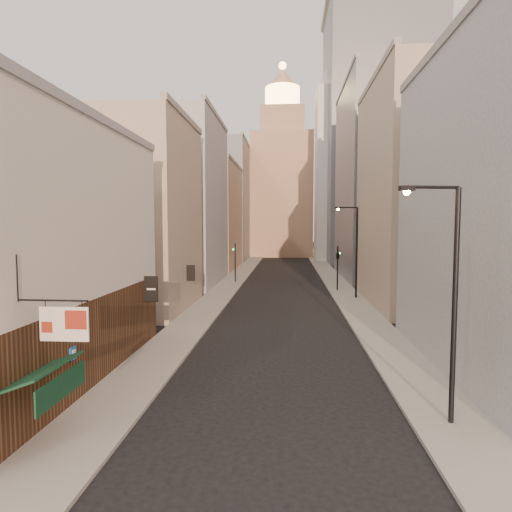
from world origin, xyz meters
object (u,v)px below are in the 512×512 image
(white_tower, at_px, (336,168))
(streetlamp_mid, at_px, (354,247))
(streetlamp_near, at_px, (449,291))
(traffic_light_left, at_px, (235,256))
(traffic_light_right, at_px, (338,257))
(clock_tower, at_px, (282,181))

(white_tower, height_order, streetlamp_mid, white_tower)
(streetlamp_near, xyz_separation_m, traffic_light_left, (-12.31, 37.60, -1.56))
(streetlamp_near, height_order, traffic_light_left, streetlamp_near)
(traffic_light_left, relative_size, traffic_light_right, 1.00)
(streetlamp_near, bearing_deg, traffic_light_left, 96.46)
(streetlamp_mid, bearing_deg, traffic_light_left, 124.31)
(streetlamp_near, bearing_deg, traffic_light_right, 78.88)
(streetlamp_mid, bearing_deg, white_tower, 70.20)
(traffic_light_left, bearing_deg, white_tower, -139.05)
(white_tower, bearing_deg, traffic_light_left, -114.83)
(clock_tower, relative_size, streetlamp_near, 5.21)
(streetlamp_near, distance_m, traffic_light_left, 39.59)
(white_tower, height_order, traffic_light_left, white_tower)
(white_tower, distance_m, streetlamp_near, 73.74)
(clock_tower, distance_m, white_tower, 17.83)
(clock_tower, xyz_separation_m, streetlamp_near, (7.22, -86.36, -12.71))
(clock_tower, relative_size, streetlamp_mid, 4.98)
(streetlamp_near, bearing_deg, white_tower, 75.35)
(streetlamp_near, xyz_separation_m, traffic_light_right, (-0.29, 31.52, -1.11))
(white_tower, bearing_deg, streetlamp_mid, -93.78)
(white_tower, bearing_deg, clock_tower, 128.16)
(clock_tower, distance_m, streetlamp_mid, 61.42)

